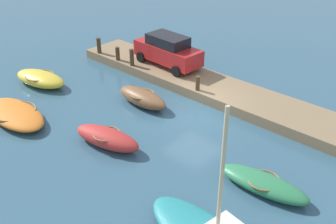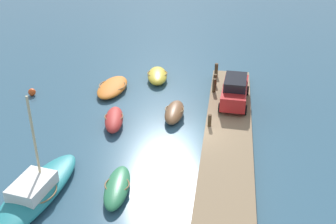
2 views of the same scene
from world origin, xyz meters
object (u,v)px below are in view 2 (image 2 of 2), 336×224
(sailboat_teal, at_px, (34,193))
(mooring_post_mid_east, at_px, (215,80))
(rowboat_green, at_px, (117,187))
(motorboat_orange, at_px, (112,87))
(rowboat_red, at_px, (114,119))
(mooring_post_mid_west, at_px, (214,85))
(parked_car, at_px, (235,90))
(mooring_post_west, at_px, (210,120))
(marker_buoy, at_px, (32,92))
(dinghy_brown, at_px, (174,112))
(rowboat_yellow, at_px, (157,76))
(mooring_post_east, at_px, (216,70))

(sailboat_teal, xyz_separation_m, mooring_post_mid_east, (13.92, -7.94, 0.50))
(rowboat_green, bearing_deg, motorboat_orange, 11.57)
(motorboat_orange, bearing_deg, rowboat_red, -160.91)
(rowboat_green, relative_size, mooring_post_mid_west, 3.56)
(mooring_post_mid_west, distance_m, parked_car, 2.20)
(mooring_post_west, bearing_deg, parked_car, -22.90)
(marker_buoy, bearing_deg, parked_car, -90.25)
(mooring_post_west, distance_m, mooring_post_mid_west, 5.03)
(dinghy_brown, height_order, mooring_post_west, mooring_post_west)
(rowboat_green, relative_size, mooring_post_mid_east, 4.35)
(rowboat_green, distance_m, dinghy_brown, 8.31)
(parked_car, relative_size, marker_buoy, 8.10)
(motorboat_orange, distance_m, mooring_post_mid_west, 7.67)
(dinghy_brown, relative_size, rowboat_yellow, 0.87)
(rowboat_red, distance_m, motorboat_orange, 5.28)
(motorboat_orange, height_order, mooring_post_east, mooring_post_east)
(mooring_post_east, height_order, parked_car, parked_car)
(marker_buoy, bearing_deg, rowboat_green, -137.35)
(motorboat_orange, xyz_separation_m, mooring_post_mid_east, (1.10, -7.63, 0.64))
(motorboat_orange, relative_size, parked_car, 0.96)
(marker_buoy, bearing_deg, mooring_post_mid_west, -83.46)
(rowboat_green, distance_m, parked_car, 11.40)
(marker_buoy, bearing_deg, motorboat_orange, -73.22)
(dinghy_brown, bearing_deg, mooring_post_east, -19.41)
(mooring_post_east, bearing_deg, marker_buoy, 109.08)
(mooring_post_west, xyz_separation_m, parked_car, (3.44, -1.45, 0.55))
(rowboat_red, distance_m, marker_buoy, 7.92)
(dinghy_brown, xyz_separation_m, mooring_post_mid_west, (3.32, -2.42, 0.62))
(rowboat_green, xyz_separation_m, dinghy_brown, (8.13, -1.72, 0.11))
(rowboat_red, xyz_separation_m, mooring_post_mid_east, (6.15, -6.11, 0.54))
(dinghy_brown, distance_m, mooring_post_mid_east, 5.22)
(rowboat_red, distance_m, rowboat_yellow, 7.74)
(rowboat_green, bearing_deg, dinghy_brown, -17.09)
(motorboat_orange, xyz_separation_m, marker_buoy, (-1.71, 5.66, -0.04))
(mooring_post_east, relative_size, parked_car, 0.23)
(rowboat_yellow, height_order, mooring_post_mid_west, mooring_post_mid_west)
(rowboat_yellow, bearing_deg, rowboat_green, 172.14)
(motorboat_orange, xyz_separation_m, sailboat_teal, (-12.83, 0.31, 0.14))
(rowboat_green, bearing_deg, mooring_post_mid_west, -25.00)
(dinghy_brown, distance_m, parked_car, 4.37)
(rowboat_red, xyz_separation_m, motorboat_orange, (5.06, 1.52, -0.09))
(marker_buoy, bearing_deg, rowboat_yellow, -63.86)
(dinghy_brown, xyz_separation_m, parked_car, (1.73, -3.87, 1.06))
(rowboat_red, xyz_separation_m, parked_car, (3.29, -7.56, 1.08))
(motorboat_orange, height_order, mooring_post_mid_west, mooring_post_mid_west)
(mooring_post_east, height_order, marker_buoy, mooring_post_east)
(rowboat_red, xyz_separation_m, mooring_post_west, (-0.16, -6.11, 0.52))
(dinghy_brown, distance_m, mooring_post_east, 6.86)
(motorboat_orange, bearing_deg, mooring_post_mid_east, -79.48)
(mooring_post_mid_west, height_order, mooring_post_east, mooring_post_mid_west)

